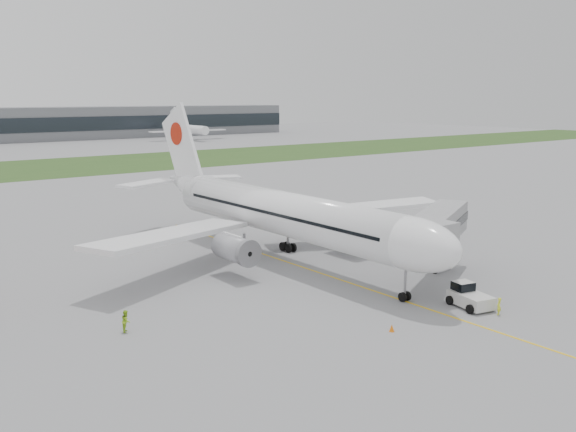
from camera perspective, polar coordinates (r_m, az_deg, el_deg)
ground at (r=71.48m, az=1.37°, el=-4.59°), size 600.00×600.00×0.00m
apron_markings at (r=67.80m, az=4.04°, el=-5.46°), size 70.00×70.00×0.04m
grass_strip at (r=179.97m, az=-23.41°, el=3.77°), size 600.00×50.00×0.02m
airliner at (r=74.00m, az=-0.98°, el=0.43°), size 48.13×53.95×17.88m
pushback_tug at (r=60.63m, az=15.76°, el=-6.85°), size 3.48×4.51×2.10m
jet_bridge at (r=66.74m, az=13.18°, el=-1.12°), size 15.12×11.01×7.43m
safety_cone_left at (r=53.24m, az=9.21°, el=-9.81°), size 0.43×0.43×0.60m
safety_cone_right at (r=62.12m, az=16.73°, el=-7.17°), size 0.37×0.37×0.51m
ground_crew_near at (r=59.17m, az=18.23°, el=-7.63°), size 0.67×0.58×1.54m
ground_crew_far at (r=53.95m, az=-14.19°, el=-9.04°), size 1.04×1.11×1.82m
distant_aircraft_right at (r=283.52m, az=-8.83°, el=6.71°), size 36.08×32.10×13.41m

